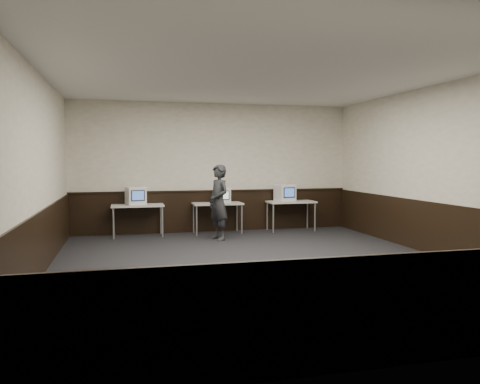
{
  "coord_description": "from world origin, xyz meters",
  "views": [
    {
      "loc": [
        -2.21,
        -7.52,
        1.81
      ],
      "look_at": [
        0.07,
        1.6,
        1.15
      ],
      "focal_mm": 35.0,
      "sensor_mm": 36.0,
      "label": 1
    }
  ],
  "objects_px": {
    "desk_left": "(138,208)",
    "emac_right": "(285,193)",
    "desk_right": "(291,204)",
    "emac_center": "(223,195)",
    "person": "(219,202)",
    "desk_center": "(217,206)",
    "emac_left": "(136,196)"
  },
  "relations": [
    {
      "from": "desk_left",
      "to": "emac_right",
      "type": "height_order",
      "value": "emac_right"
    },
    {
      "from": "desk_right",
      "to": "emac_right",
      "type": "bearing_deg",
      "value": 167.32
    },
    {
      "from": "desk_left",
      "to": "emac_right",
      "type": "xyz_separation_m",
      "value": [
        3.65,
        0.03,
        0.28
      ]
    },
    {
      "from": "desk_left",
      "to": "emac_center",
      "type": "relative_size",
      "value": 2.86
    },
    {
      "from": "desk_left",
      "to": "person",
      "type": "distance_m",
      "value": 1.97
    },
    {
      "from": "emac_right",
      "to": "desk_right",
      "type": "bearing_deg",
      "value": -22.53
    },
    {
      "from": "emac_center",
      "to": "person",
      "type": "xyz_separation_m",
      "value": [
        -0.28,
        -0.88,
        -0.09
      ]
    },
    {
      "from": "desk_left",
      "to": "emac_center",
      "type": "xyz_separation_m",
      "value": [
        2.03,
        -0.02,
        0.25
      ]
    },
    {
      "from": "desk_center",
      "to": "emac_left",
      "type": "xyz_separation_m",
      "value": [
        -1.94,
        0.01,
        0.28
      ]
    },
    {
      "from": "desk_center",
      "to": "desk_left",
      "type": "bearing_deg",
      "value": 180.0
    },
    {
      "from": "emac_left",
      "to": "emac_right",
      "type": "distance_m",
      "value": 3.69
    },
    {
      "from": "emac_left",
      "to": "desk_right",
      "type": "bearing_deg",
      "value": -12.73
    },
    {
      "from": "emac_left",
      "to": "person",
      "type": "distance_m",
      "value": 2.01
    },
    {
      "from": "desk_center",
      "to": "emac_left",
      "type": "relative_size",
      "value": 2.31
    },
    {
      "from": "desk_center",
      "to": "emac_center",
      "type": "distance_m",
      "value": 0.28
    },
    {
      "from": "emac_right",
      "to": "person",
      "type": "bearing_deg",
      "value": -163.66
    },
    {
      "from": "desk_center",
      "to": "emac_center",
      "type": "height_order",
      "value": "emac_center"
    },
    {
      "from": "emac_center",
      "to": "person",
      "type": "height_order",
      "value": "person"
    },
    {
      "from": "desk_right",
      "to": "emac_center",
      "type": "height_order",
      "value": "emac_center"
    },
    {
      "from": "emac_left",
      "to": "person",
      "type": "bearing_deg",
      "value": -39.5
    },
    {
      "from": "emac_center",
      "to": "desk_center",
      "type": "bearing_deg",
      "value": 175.94
    },
    {
      "from": "desk_right",
      "to": "emac_left",
      "type": "xyz_separation_m",
      "value": [
        -3.84,
        0.01,
        0.28
      ]
    },
    {
      "from": "desk_right",
      "to": "emac_center",
      "type": "distance_m",
      "value": 1.79
    },
    {
      "from": "desk_left",
      "to": "desk_center",
      "type": "xyz_separation_m",
      "value": [
        1.9,
        0.0,
        0.0
      ]
    },
    {
      "from": "emac_center",
      "to": "person",
      "type": "distance_m",
      "value": 0.92
    },
    {
      "from": "emac_center",
      "to": "emac_right",
      "type": "bearing_deg",
      "value": 8.1
    },
    {
      "from": "desk_center",
      "to": "person",
      "type": "bearing_deg",
      "value": -99.54
    },
    {
      "from": "emac_left",
      "to": "person",
      "type": "height_order",
      "value": "person"
    },
    {
      "from": "desk_center",
      "to": "person",
      "type": "xyz_separation_m",
      "value": [
        -0.15,
        -0.9,
        0.17
      ]
    },
    {
      "from": "desk_center",
      "to": "emac_left",
      "type": "distance_m",
      "value": 1.96
    },
    {
      "from": "person",
      "to": "emac_right",
      "type": "bearing_deg",
      "value": 96.57
    },
    {
      "from": "desk_left",
      "to": "desk_center",
      "type": "relative_size",
      "value": 1.0
    }
  ]
}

